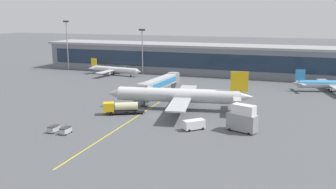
% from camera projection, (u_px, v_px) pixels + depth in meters
% --- Properties ---
extents(ground_plane, '(700.00, 700.00, 0.00)m').
position_uv_depth(ground_plane, '(153.00, 115.00, 95.57)').
color(ground_plane, '#515459').
extents(apron_lead_in_line, '(0.52, 80.00, 0.01)m').
position_uv_depth(apron_lead_in_line, '(144.00, 112.00, 98.52)').
color(apron_lead_in_line, yellow).
rests_on(apron_lead_in_line, ground_plane).
extents(terminal_building, '(195.78, 19.26, 12.91)m').
position_uv_depth(terminal_building, '(254.00, 61.00, 155.38)').
color(terminal_building, slate).
rests_on(terminal_building, ground_plane).
extents(main_airliner, '(40.84, 32.68, 11.11)m').
position_uv_depth(main_airliner, '(179.00, 95.00, 100.22)').
color(main_airliner, '#B2B7BC').
rests_on(main_airliner, ground_plane).
extents(jet_bridge, '(5.69, 24.96, 6.73)m').
position_uv_depth(jet_bridge, '(161.00, 83.00, 113.54)').
color(jet_bridge, '#B2B7BC').
rests_on(jet_bridge, ground_plane).
extents(fuel_tanker, '(10.77, 7.08, 3.25)m').
position_uv_depth(fuel_tanker, '(121.00, 108.00, 95.88)').
color(fuel_tanker, '#232326').
rests_on(fuel_tanker, ground_plane).
extents(crew_van, '(5.07, 4.97, 2.30)m').
position_uv_depth(crew_van, '(194.00, 124.00, 82.92)').
color(crew_van, white).
rests_on(crew_van, ground_plane).
extents(catering_lift, '(7.24, 4.74, 6.30)m').
position_uv_depth(catering_lift, '(242.00, 119.00, 81.21)').
color(catering_lift, gray).
rests_on(catering_lift, ground_plane).
extents(baggage_cart_0, '(1.71, 2.71, 1.48)m').
position_uv_depth(baggage_cart_0, '(54.00, 129.00, 81.34)').
color(baggage_cart_0, '#B2B7BC').
rests_on(baggage_cart_0, ground_plane).
extents(baggage_cart_1, '(1.71, 2.71, 1.48)m').
position_uv_depth(baggage_cart_1, '(66.00, 130.00, 80.21)').
color(baggage_cart_1, '#B2B7BC').
rests_on(baggage_cart_1, ground_plane).
extents(commuter_jet_far, '(27.21, 21.78, 6.82)m').
position_uv_depth(commuter_jet_far, '(114.00, 69.00, 158.05)').
color(commuter_jet_far, silver).
rests_on(commuter_jet_far, ground_plane).
extents(commuter_jet_near, '(29.12, 23.46, 7.56)m').
position_uv_depth(commuter_jet_near, '(335.00, 84.00, 123.70)').
color(commuter_jet_near, '#B2B7BC').
rests_on(commuter_jet_near, ground_plane).
extents(apron_light_mast_0, '(2.80, 0.50, 23.20)m').
position_uv_depth(apron_light_mast_0, '(67.00, 41.00, 170.06)').
color(apron_light_mast_0, gray).
rests_on(apron_light_mast_0, ground_plane).
extents(apron_light_mast_1, '(2.80, 0.50, 19.86)m').
position_uv_depth(apron_light_mast_1, '(142.00, 47.00, 158.16)').
color(apron_light_mast_1, gray).
rests_on(apron_light_mast_1, ground_plane).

